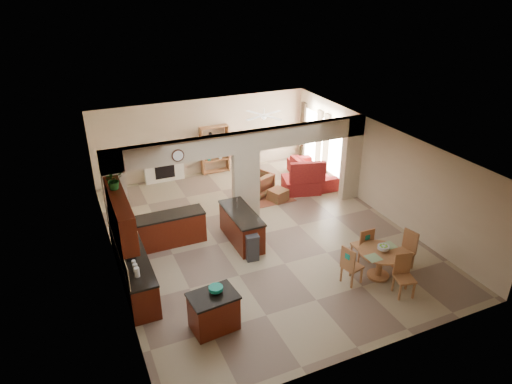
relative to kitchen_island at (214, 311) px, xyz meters
name	(u,v)px	position (x,y,z in m)	size (l,w,h in m)	color
floor	(260,234)	(2.45, 3.09, -0.43)	(10.00, 10.00, 0.00)	gray
ceiling	(260,143)	(2.45, 3.09, 2.37)	(10.00, 10.00, 0.00)	white
wall_back	(204,137)	(2.45, 8.09, 0.97)	(8.00, 8.00, 0.00)	#C0AC8C
wall_front	(371,298)	(2.45, -1.91, 0.97)	(8.00, 8.00, 0.00)	#C0AC8C
wall_left	(110,219)	(-1.55, 3.09, 0.97)	(10.00, 10.00, 0.00)	#C0AC8C
wall_right	(378,168)	(6.45, 3.09, 0.97)	(10.00, 10.00, 0.00)	#C0AC8C
partition_left_pier	(117,200)	(-1.25, 4.09, 0.97)	(0.60, 0.25, 2.80)	#C0AC8C
partition_center_pier	(246,186)	(2.45, 4.09, 0.67)	(0.80, 0.25, 2.20)	#C0AC8C
partition_right_pier	(351,158)	(6.15, 4.09, 0.97)	(0.60, 0.25, 2.80)	#C0AC8C
partition_header	(245,142)	(2.45, 4.09, 2.07)	(8.00, 0.25, 0.60)	#C0AC8C
kitchen_counter	(147,250)	(-0.81, 2.85, 0.03)	(2.52, 3.29, 1.48)	#470E08
upper_cabinets	(120,214)	(-1.37, 2.29, 1.49)	(0.35, 2.40, 0.90)	#470E08
peninsula	(242,227)	(1.85, 2.98, 0.03)	(0.70, 1.85, 0.91)	#470E08
wall_clock	(178,156)	(0.45, 3.94, 2.02)	(0.34, 0.34, 0.03)	#482418
rug	(267,197)	(3.65, 5.19, -0.43)	(1.60, 1.30, 0.01)	brown
fireplace	(164,165)	(0.85, 7.93, 0.18)	(1.60, 0.35, 1.20)	silver
shelving_unit	(215,150)	(2.80, 7.91, 0.47)	(1.00, 0.32, 1.80)	#9C5D35
window_a	(336,150)	(6.42, 5.39, 0.77)	(0.02, 0.90, 1.90)	white
window_b	(312,136)	(6.42, 7.09, 0.77)	(0.02, 0.90, 1.90)	white
glazed_door	(323,146)	(6.42, 6.24, 0.62)	(0.02, 0.70, 2.10)	white
drape_a_left	(345,156)	(6.38, 4.79, 0.77)	(0.10, 0.28, 2.30)	#431A1B
drape_a_right	(326,145)	(6.38, 5.99, 0.77)	(0.10, 0.28, 2.30)	#431A1B
drape_b_left	(319,141)	(6.38, 6.49, 0.77)	(0.10, 0.28, 2.30)	#431A1B
drape_b_right	(303,131)	(6.38, 7.69, 0.77)	(0.10, 0.28, 2.30)	#431A1B
ceiling_fan	(264,115)	(3.95, 6.09, 2.13)	(1.00, 1.00, 0.10)	white
kitchen_island	(214,311)	(0.00, 0.00, 0.00)	(1.05, 0.80, 0.86)	#470E08
teal_bowl	(216,289)	(0.09, 0.06, 0.50)	(0.30, 0.30, 0.14)	#138570
trash_can	(252,248)	(1.75, 2.03, -0.09)	(0.32, 0.27, 0.68)	#2E2E31
dining_table	(380,260)	(4.32, 0.07, 0.06)	(1.07, 1.07, 0.73)	#9C5D35
fruit_bowl	(383,248)	(4.38, 0.09, 0.38)	(0.29, 0.29, 0.15)	#74BB28
sofa	(312,171)	(5.75, 5.81, -0.08)	(0.94, 2.40, 0.70)	maroon
chaise	(301,184)	(4.95, 5.17, -0.19)	(1.20, 0.98, 0.48)	maroon
armchair	(258,184)	(3.49, 5.55, -0.05)	(0.82, 0.84, 0.76)	maroon
ottoman	(278,195)	(3.90, 4.84, -0.24)	(0.53, 0.53, 0.39)	maroon
plant	(114,180)	(-1.37, 2.69, 2.16)	(0.40, 0.35, 0.44)	#134512
chair_north	(364,244)	(4.32, 0.75, 0.12)	(0.43, 0.44, 1.02)	#9C5D35
chair_east	(407,248)	(5.19, 0.14, 0.12)	(0.50, 0.50, 1.02)	#9C5D35
chair_south	(404,273)	(4.42, -0.66, 0.12)	(0.50, 0.50, 1.02)	#9C5D35
chair_west	(350,264)	(3.49, 0.14, 0.12)	(0.51, 0.51, 1.02)	#9C5D35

